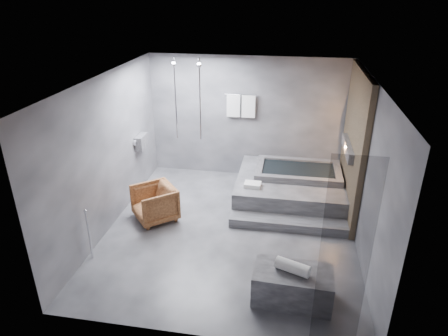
# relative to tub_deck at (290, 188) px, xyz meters

# --- Properties ---
(room) EXTENTS (5.00, 5.04, 2.82)m
(room) POSITION_rel_tub_deck_xyz_m (-0.65, -1.21, 1.48)
(room) COLOR #333336
(room) RESTS_ON ground
(tub_deck) EXTENTS (2.20, 2.00, 0.50)m
(tub_deck) POSITION_rel_tub_deck_xyz_m (0.00, 0.00, 0.00)
(tub_deck) COLOR #38383B
(tub_deck) RESTS_ON ground
(tub_step) EXTENTS (2.20, 0.36, 0.18)m
(tub_step) POSITION_rel_tub_deck_xyz_m (0.00, -1.18, -0.16)
(tub_step) COLOR #38383B
(tub_step) RESTS_ON ground
(concrete_bench) EXTENTS (1.14, 0.66, 0.50)m
(concrete_bench) POSITION_rel_tub_deck_xyz_m (0.10, -3.07, 0.00)
(concrete_bench) COLOR #343436
(concrete_bench) RESTS_ON ground
(driftwood_chair) EXTENTS (1.06, 1.05, 0.69)m
(driftwood_chair) POSITION_rel_tub_deck_xyz_m (-2.55, -1.29, 0.10)
(driftwood_chair) COLOR #4F2913
(driftwood_chair) RESTS_ON ground
(rolled_towel) EXTENTS (0.51, 0.34, 0.17)m
(rolled_towel) POSITION_rel_tub_deck_xyz_m (0.08, -3.09, 0.34)
(rolled_towel) COLOR white
(rolled_towel) RESTS_ON concrete_bench
(deck_towel) EXTENTS (0.34, 0.25, 0.09)m
(deck_towel) POSITION_rel_tub_deck_xyz_m (-0.74, -0.58, 0.29)
(deck_towel) COLOR white
(deck_towel) RESTS_ON tub_deck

